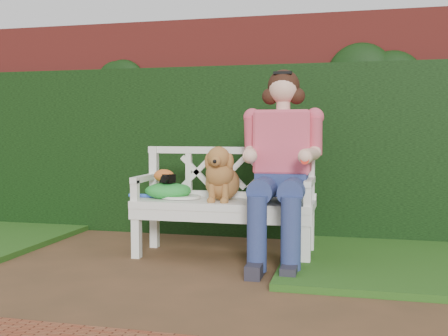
# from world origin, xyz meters

# --- Properties ---
(ground) EXTENTS (60.00, 60.00, 0.00)m
(ground) POSITION_xyz_m (0.00, 0.00, 0.00)
(ground) COLOR #48341F
(brick_wall) EXTENTS (10.00, 0.30, 2.20)m
(brick_wall) POSITION_xyz_m (0.00, 1.90, 1.10)
(brick_wall) COLOR maroon
(brick_wall) RESTS_ON ground
(ivy_hedge) EXTENTS (10.00, 0.18, 1.70)m
(ivy_hedge) POSITION_xyz_m (0.00, 1.68, 0.85)
(ivy_hedge) COLOR #163B10
(ivy_hedge) RESTS_ON ground
(garden_bench) EXTENTS (1.61, 0.69, 0.48)m
(garden_bench) POSITION_xyz_m (0.59, 0.77, 0.24)
(garden_bench) COLOR white
(garden_bench) RESTS_ON ground
(seated_woman) EXTENTS (0.68, 0.91, 1.61)m
(seated_woman) POSITION_xyz_m (1.07, 0.75, 0.80)
(seated_woman) COLOR red
(seated_woman) RESTS_ON ground
(dog) EXTENTS (0.35, 0.45, 0.46)m
(dog) POSITION_xyz_m (0.58, 0.74, 0.71)
(dog) COLOR #9B5725
(dog) RESTS_ON garden_bench
(tennis_racket) EXTENTS (0.69, 0.33, 0.03)m
(tennis_racket) POSITION_xyz_m (0.17, 0.78, 0.50)
(tennis_racket) COLOR white
(tennis_racket) RESTS_ON garden_bench
(green_bag) EXTENTS (0.49, 0.44, 0.14)m
(green_bag) POSITION_xyz_m (0.09, 0.78, 0.55)
(green_bag) COLOR #26711F
(green_bag) RESTS_ON garden_bench
(camera_item) EXTENTS (0.14, 0.12, 0.07)m
(camera_item) POSITION_xyz_m (0.10, 0.75, 0.65)
(camera_item) COLOR black
(camera_item) RESTS_ON green_bag
(baseball_glove) EXTENTS (0.20, 0.16, 0.11)m
(baseball_glove) POSITION_xyz_m (0.05, 0.78, 0.67)
(baseball_glove) COLOR #BD5B21
(baseball_glove) RESTS_ON green_bag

